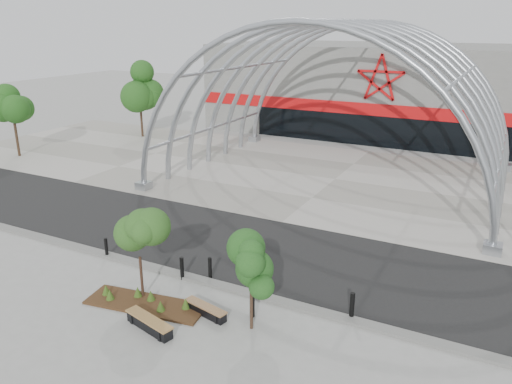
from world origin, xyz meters
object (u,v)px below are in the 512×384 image
Objects in this scene: street_tree_0 at (138,240)px; street_tree_1 at (251,268)px; bench_0 at (149,324)px; bench_1 at (206,310)px; bollard_2 at (182,268)px.

street_tree_0 is 4.63m from street_tree_1.
bench_0 is (1.57, -1.56, -2.18)m from street_tree_0.
street_tree_0 reaches higher than bench_0.
street_tree_1 reaches higher than bench_1.
street_tree_0 is at bearing -178.68° from street_tree_1.
street_tree_1 is 3.27× the size of bollard_2.
street_tree_0 is at bearing -105.12° from bollard_2.
bench_1 is at bearing -38.02° from bollard_2.
bench_1 is at bearing 53.57° from bench_0.
street_tree_1 is 4.06m from bench_0.
bench_1 is (2.78, 0.08, -2.21)m from street_tree_0.
street_tree_1 is at bearing -23.08° from bollard_2.
bench_0 is at bearing -72.72° from bollard_2.
street_tree_1 is (4.62, 0.11, -0.08)m from street_tree_0.
street_tree_0 is 3.55m from bench_1.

